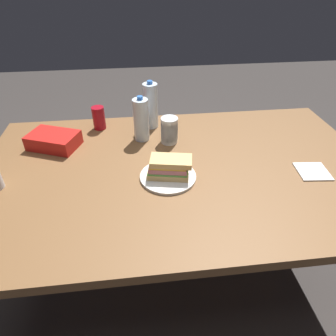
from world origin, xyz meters
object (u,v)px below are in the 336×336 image
(dining_table, at_px, (179,182))
(paper_plate, at_px, (168,176))
(sandwich, at_px, (169,167))
(chip_bag, at_px, (54,140))
(soda_can_red, at_px, (99,118))
(plastic_cup_stack, at_px, (169,130))
(water_bottle_tall, at_px, (141,120))
(water_bottle_spare, at_px, (151,106))

(dining_table, relative_size, paper_plate, 7.48)
(sandwich, distance_m, chip_bag, 0.61)
(soda_can_red, distance_m, plastic_cup_stack, 0.40)
(dining_table, bearing_deg, plastic_cup_stack, 94.71)
(dining_table, distance_m, soda_can_red, 0.58)
(sandwich, relative_size, plastic_cup_stack, 1.50)
(dining_table, xyz_separation_m, paper_plate, (-0.06, -0.07, 0.09))
(dining_table, relative_size, sandwich, 8.98)
(paper_plate, xyz_separation_m, soda_can_red, (-0.32, 0.48, 0.06))
(sandwich, height_order, water_bottle_tall, water_bottle_tall)
(chip_bag, bearing_deg, dining_table, 179.06)
(dining_table, height_order, paper_plate, paper_plate)
(chip_bag, distance_m, water_bottle_tall, 0.44)
(paper_plate, distance_m, soda_can_red, 0.58)
(paper_plate, distance_m, chip_bag, 0.61)
(dining_table, xyz_separation_m, water_bottle_tall, (-0.15, 0.27, 0.19))
(sandwich, distance_m, water_bottle_tall, 0.36)
(dining_table, height_order, sandwich, sandwich)
(dining_table, bearing_deg, water_bottle_tall, 119.32)
(dining_table, bearing_deg, paper_plate, -131.05)
(sandwich, distance_m, water_bottle_spare, 0.48)
(dining_table, distance_m, plastic_cup_stack, 0.27)
(chip_bag, relative_size, water_bottle_tall, 1.01)
(paper_plate, bearing_deg, sandwich, 15.62)
(dining_table, relative_size, water_bottle_tall, 7.73)
(chip_bag, bearing_deg, soda_can_red, -119.01)
(soda_can_red, relative_size, water_bottle_spare, 0.48)
(water_bottle_tall, bearing_deg, soda_can_red, 147.36)
(chip_bag, height_order, water_bottle_tall, water_bottle_tall)
(paper_plate, height_order, water_bottle_spare, water_bottle_spare)
(paper_plate, bearing_deg, soda_can_red, 123.10)
(water_bottle_tall, bearing_deg, plastic_cup_stack, -19.04)
(water_bottle_tall, xyz_separation_m, plastic_cup_stack, (0.13, -0.05, -0.04))
(water_bottle_spare, bearing_deg, dining_table, -76.51)
(dining_table, height_order, soda_can_red, soda_can_red)
(soda_can_red, height_order, chip_bag, soda_can_red)
(sandwich, height_order, plastic_cup_stack, plastic_cup_stack)
(sandwich, bearing_deg, plastic_cup_stack, 82.77)
(chip_bag, height_order, water_bottle_spare, water_bottle_spare)
(chip_bag, relative_size, plastic_cup_stack, 1.76)
(dining_table, relative_size, water_bottle_spare, 6.94)
(soda_can_red, distance_m, water_bottle_spare, 0.28)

